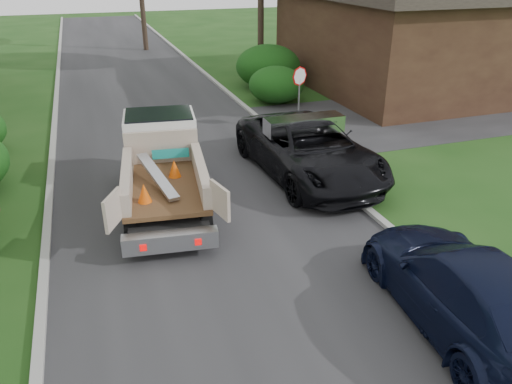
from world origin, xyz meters
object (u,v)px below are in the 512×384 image
object	(u,v)px
navy_suv	(467,289)
stop_sign	(299,84)
flatbed_truck	(162,157)
black_pickup	(309,149)
house_right	(402,25)

from	to	relation	value
navy_suv	stop_sign	bearing A→B (deg)	-92.93
flatbed_truck	stop_sign	bearing A→B (deg)	43.65
flatbed_truck	navy_suv	bearing A→B (deg)	-52.55
flatbed_truck	black_pickup	size ratio (longest dim) A/B	0.94
house_right	navy_suv	bearing A→B (deg)	-119.65
stop_sign	navy_suv	bearing A→B (deg)	-98.70
house_right	flatbed_truck	size ratio (longest dim) A/B	2.19
house_right	flatbed_truck	xyz separation A→B (m)	(-13.92, -9.50, -1.99)
stop_sign	navy_suv	xyz separation A→B (m)	(-1.82, -11.90, -1.01)
house_right	flatbed_truck	world-z (taller)	house_right
stop_sign	flatbed_truck	bearing A→B (deg)	-143.67
stop_sign	flatbed_truck	distance (m)	7.62
black_pickup	stop_sign	bearing A→B (deg)	68.03
flatbed_truck	navy_suv	xyz separation A→B (m)	(4.30, -7.41, -0.40)
stop_sign	flatbed_truck	world-z (taller)	stop_sign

